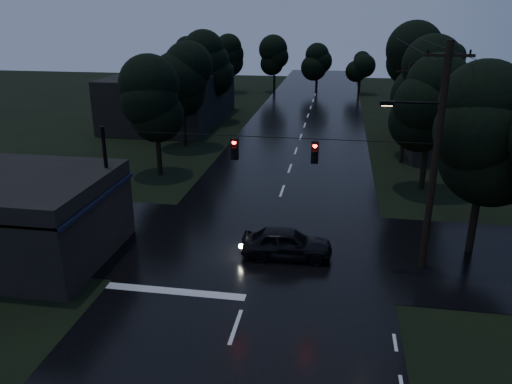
% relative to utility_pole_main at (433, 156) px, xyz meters
% --- Properties ---
extents(main_road, '(12.00, 120.00, 0.02)m').
position_rel_utility_pole_main_xyz_m(main_road, '(-7.41, 19.00, -5.26)').
color(main_road, black).
rests_on(main_road, ground).
extents(cross_street, '(60.00, 9.00, 0.02)m').
position_rel_utility_pole_main_xyz_m(cross_street, '(-7.41, 1.00, -5.26)').
color(cross_street, black).
rests_on(cross_street, ground).
extents(building_far_right, '(10.00, 14.00, 4.40)m').
position_rel_utility_pole_main_xyz_m(building_far_right, '(6.59, 23.00, -3.06)').
color(building_far_right, black).
rests_on(building_far_right, ground).
extents(building_far_left, '(10.00, 16.00, 5.00)m').
position_rel_utility_pole_main_xyz_m(building_far_left, '(-21.41, 29.00, -2.76)').
color(building_far_left, black).
rests_on(building_far_left, ground).
extents(utility_pole_main, '(3.50, 0.30, 10.00)m').
position_rel_utility_pole_main_xyz_m(utility_pole_main, '(0.00, 0.00, 0.00)').
color(utility_pole_main, black).
rests_on(utility_pole_main, ground).
extents(utility_pole_far, '(2.00, 0.30, 7.50)m').
position_rel_utility_pole_main_xyz_m(utility_pole_far, '(0.89, 17.00, -1.38)').
color(utility_pole_far, black).
rests_on(utility_pole_far, ground).
extents(anchor_pole_left, '(0.18, 0.18, 6.00)m').
position_rel_utility_pole_main_xyz_m(anchor_pole_left, '(-14.91, 0.00, -2.26)').
color(anchor_pole_left, black).
rests_on(anchor_pole_left, ground).
extents(span_signals, '(15.00, 0.37, 1.12)m').
position_rel_utility_pole_main_xyz_m(span_signals, '(-6.85, -0.01, -0.01)').
color(span_signals, black).
rests_on(span_signals, ground).
extents(tree_corner_near, '(4.48, 4.48, 9.44)m').
position_rel_utility_pole_main_xyz_m(tree_corner_near, '(2.59, 2.00, 0.74)').
color(tree_corner_near, black).
rests_on(tree_corner_near, ground).
extents(tree_left_a, '(3.92, 3.92, 8.26)m').
position_rel_utility_pole_main_xyz_m(tree_left_a, '(-16.41, 11.00, -0.02)').
color(tree_left_a, black).
rests_on(tree_left_a, ground).
extents(tree_left_b, '(4.20, 4.20, 8.85)m').
position_rel_utility_pole_main_xyz_m(tree_left_b, '(-17.01, 19.00, 0.36)').
color(tree_left_b, black).
rests_on(tree_left_b, ground).
extents(tree_left_c, '(4.48, 4.48, 9.44)m').
position_rel_utility_pole_main_xyz_m(tree_left_c, '(-17.61, 29.00, 0.74)').
color(tree_left_c, black).
rests_on(tree_left_c, ground).
extents(tree_right_a, '(4.20, 4.20, 8.85)m').
position_rel_utility_pole_main_xyz_m(tree_right_a, '(1.59, 11.00, 0.36)').
color(tree_right_a, black).
rests_on(tree_right_a, ground).
extents(tree_right_b, '(4.48, 4.48, 9.44)m').
position_rel_utility_pole_main_xyz_m(tree_right_b, '(2.19, 19.00, 0.74)').
color(tree_right_b, black).
rests_on(tree_right_b, ground).
extents(tree_right_c, '(4.76, 4.76, 10.03)m').
position_rel_utility_pole_main_xyz_m(tree_right_c, '(2.79, 29.00, 1.11)').
color(tree_right_c, black).
rests_on(tree_right_c, ground).
extents(car, '(4.35, 1.90, 1.46)m').
position_rel_utility_pole_main_xyz_m(car, '(-6.15, -0.08, -4.53)').
color(car, black).
rests_on(car, ground).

